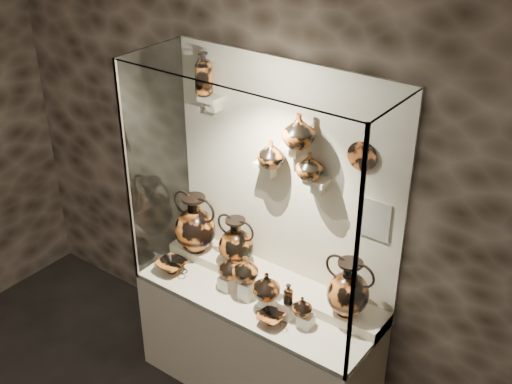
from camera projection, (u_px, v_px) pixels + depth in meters
wall_back at (286, 178)px, 4.18m from camera, size 5.00×0.02×3.20m
plinth at (257, 345)px, 4.53m from camera, size 1.70×0.60×0.80m
front_tier at (257, 298)px, 4.33m from camera, size 1.68×0.58×0.03m
rear_tier at (272, 282)px, 4.44m from camera, size 1.70×0.25×0.10m
back_panel at (286, 178)px, 4.17m from camera, size 1.70×0.03×1.60m
glass_front at (227, 217)px, 3.74m from camera, size 1.70×0.01×1.60m
glass_left at (158, 161)px, 4.39m from camera, size 0.01×0.60×1.60m
glass_right at (382, 242)px, 3.51m from camera, size 0.01×0.60×1.60m
glass_top at (257, 72)px, 3.57m from camera, size 1.70×0.60×0.01m
frame_post_left at (127, 177)px, 4.18m from camera, size 0.02×0.02×1.60m
frame_post_right at (355, 266)px, 3.31m from camera, size 0.02×0.02×1.60m
pedestal_a at (227, 283)px, 4.38m from camera, size 0.09×0.09×0.10m
pedestal_b at (247, 290)px, 4.28m from camera, size 0.09×0.09×0.13m
pedestal_c at (267, 302)px, 4.20m from camera, size 0.09×0.09×0.09m
pedestal_d at (288, 309)px, 4.11m from camera, size 0.09×0.09×0.12m
pedestal_e at (306, 320)px, 4.05m from camera, size 0.09×0.09×0.08m
bracket_ul at (211, 98)px, 4.19m from camera, size 0.14×0.12×0.04m
bracket_ca at (267, 164)px, 4.12m from camera, size 0.14×0.12×0.04m
bracket_cb at (294, 144)px, 3.92m from camera, size 0.10×0.12×0.04m
bracket_cc at (317, 181)px, 3.93m from camera, size 0.14×0.12×0.04m
amphora_left at (195, 224)px, 4.59m from camera, size 0.46×0.46×0.45m
amphora_mid at (236, 242)px, 4.45m from camera, size 0.33×0.33×0.37m
amphora_right at (348, 287)px, 3.97m from camera, size 0.41×0.41×0.39m
jug_a at (230, 267)px, 4.31m from camera, size 0.19×0.19×0.17m
jug_b at (246, 269)px, 4.22m from camera, size 0.19×0.19×0.19m
jug_c at (267, 286)px, 4.12m from camera, size 0.23×0.23×0.19m
jug_e at (302, 306)px, 4.00m from camera, size 0.15×0.15×0.13m
lekythos_small at (289, 293)px, 4.03m from camera, size 0.08×0.08×0.17m
kylix_left at (172, 265)px, 4.55m from camera, size 0.33×0.31×0.11m
kylix_right at (271, 318)px, 4.06m from camera, size 0.24×0.21×0.09m
lekythos_tall at (204, 72)px, 4.12m from camera, size 0.16×0.16×0.32m
ovoid_vase_a at (271, 154)px, 4.02m from camera, size 0.20×0.20×0.18m
ovoid_vase_b at (299, 130)px, 3.79m from camera, size 0.26×0.26×0.21m
ovoid_vase_c at (310, 166)px, 3.87m from camera, size 0.20×0.20×0.17m
wall_plate at (362, 156)px, 3.72m from camera, size 0.18×0.02×0.18m
info_placard at (375, 220)px, 3.85m from camera, size 0.19×0.01×0.26m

